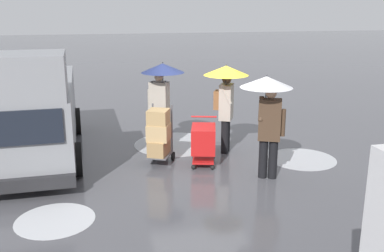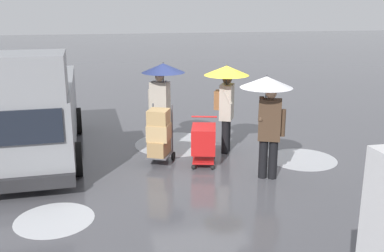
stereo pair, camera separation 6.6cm
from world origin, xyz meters
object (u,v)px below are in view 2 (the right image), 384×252
pedestrian_pink_side (162,85)px  pedestrian_white_side (226,89)px  shopping_cart_vendor (204,140)px  pedestrian_black_side (268,103)px  hand_dolly_boxes (159,134)px  cargo_van_parked_right (29,109)px

pedestrian_pink_side → pedestrian_white_side: bearing=154.4°
shopping_cart_vendor → pedestrian_white_side: (-0.70, -0.72, 1.00)m
pedestrian_black_side → hand_dolly_boxes: bearing=-31.8°
cargo_van_parked_right → pedestrian_pink_side: bearing=-176.5°
shopping_cart_vendor → pedestrian_black_side: (-1.07, 1.00, 1.02)m
pedestrian_black_side → pedestrian_white_side: same height
shopping_cart_vendor → pedestrian_black_side: pedestrian_black_side is taller
hand_dolly_boxes → pedestrian_pink_side: size_ratio=0.61×
pedestrian_pink_side → pedestrian_black_side: (-1.79, 2.40, 0.00)m
pedestrian_pink_side → pedestrian_black_side: same height
cargo_van_parked_right → pedestrian_black_side: cargo_van_parked_right is taller
pedestrian_white_side → cargo_van_parked_right: bearing=-6.3°
pedestrian_black_side → pedestrian_pink_side: bearing=-53.3°
pedestrian_black_side → shopping_cart_vendor: bearing=-43.2°
pedestrian_pink_side → pedestrian_black_side: 2.99m
shopping_cart_vendor → hand_dolly_boxes: bearing=-14.9°
shopping_cart_vendor → pedestrian_black_side: 1.78m
shopping_cart_vendor → pedestrian_pink_side: (0.72, -1.40, 1.02)m
shopping_cart_vendor → pedestrian_pink_side: pedestrian_pink_side is taller
cargo_van_parked_right → shopping_cart_vendor: (-3.77, 1.21, -0.61)m
hand_dolly_boxes → pedestrian_black_side: pedestrian_black_side is taller
cargo_van_parked_right → hand_dolly_boxes: (-2.82, 0.96, -0.48)m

